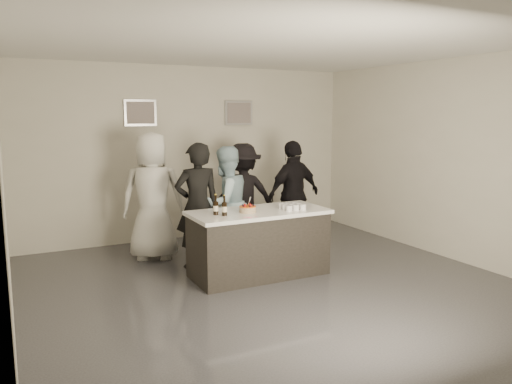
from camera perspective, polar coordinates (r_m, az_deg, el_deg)
floor at (r=6.51m, az=2.03°, el=-10.67°), size 6.00×6.00×0.00m
ceiling at (r=6.19m, az=2.19°, el=16.50°), size 6.00×6.00×0.00m
wall_back at (r=8.90m, az=-7.33°, el=4.45°), size 6.00×0.04×3.00m
wall_front at (r=3.86m, az=24.24°, el=-2.05°), size 6.00×0.04×3.00m
wall_left at (r=5.41m, az=-26.92°, el=0.70°), size 0.04×6.00×3.00m
wall_right at (r=8.06m, az=21.13°, el=3.47°), size 0.04×6.00×3.00m
picture_left at (r=8.59m, az=-13.08°, el=8.81°), size 0.54×0.04×0.44m
picture_right at (r=9.19m, az=-2.00°, el=9.03°), size 0.54×0.04×0.44m
bar_counter at (r=6.79m, az=0.30°, el=-5.85°), size 1.86×0.86×0.90m
cake at (r=6.56m, az=-0.96°, el=-2.02°), size 0.22×0.22×0.07m
beer_bottle_a at (r=6.41m, az=-4.62°, el=-1.47°), size 0.07×0.07×0.26m
beer_bottle_b at (r=6.34m, az=-3.64°, el=-1.57°), size 0.07×0.07×0.26m
tumbler_cluster at (r=6.80m, az=4.14°, el=-1.64°), size 0.30×0.30×0.08m
candles at (r=6.26m, az=-0.54°, el=-2.87°), size 0.24×0.08×0.01m
person_main_black at (r=7.10m, az=-6.71°, el=-1.58°), size 0.68×0.46×1.79m
person_main_blue at (r=7.46m, az=-3.52°, el=-1.33°), size 0.99×0.87×1.71m
person_guest_left at (r=7.63m, az=-11.71°, el=-0.46°), size 1.09×0.90×1.93m
person_guest_right at (r=8.13m, az=4.33°, el=-0.32°), size 1.09×0.62×1.76m
person_guest_back at (r=8.22m, az=-1.51°, el=-0.38°), size 1.19×0.79×1.71m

